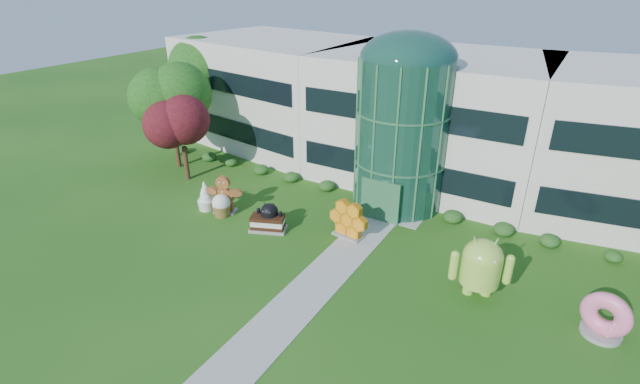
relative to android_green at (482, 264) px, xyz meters
The scene contains 14 objects.
ground 8.78m from the android_green, 148.10° to the right, with size 140.00×140.00×0.00m, color #215114.
building 15.58m from the android_green, 118.47° to the left, with size 46.00×15.00×9.30m, color beige, non-canonical shape.
atrium 10.89m from the android_green, 134.38° to the left, with size 6.00×6.00×9.80m, color #194738.
walkway 7.92m from the android_green, 160.79° to the right, with size 2.40×20.00×0.04m, color #9E9E93.
tree_red 23.02m from the android_green, behind, with size 4.00×4.00×6.00m, color #3F0C14, non-canonical shape.
trees_backdrop 11.43m from the android_green, 130.79° to the left, with size 52.00×8.00×8.40m, color #184B12, non-canonical shape.
android_green is the anchor object (origin of this frame).
android_black 12.79m from the android_green, behind, with size 1.76×1.18×2.00m, color black, non-canonical shape.
donut 5.51m from the android_green, ahead, with size 2.14×1.03×2.22m, color #E65795, non-canonical shape.
gingerbread 16.70m from the android_green, behind, with size 2.84×1.09×2.62m, color brown, non-canonical shape.
ice_cream_sandwich 12.80m from the android_green, behind, with size 2.25×1.12×1.00m, color black, non-canonical shape.
honeycomb 8.28m from the android_green, 168.79° to the left, with size 2.75×0.98×2.16m, color orange, non-canonical shape.
froyo 18.02m from the android_green, behind, with size 1.20×1.20×2.05m, color white, non-canonical shape.
cupcake 16.53m from the android_green, behind, with size 1.28×1.28×1.53m, color white, non-canonical shape.
Camera 1 is at (10.09, -15.63, 14.62)m, focal length 26.00 mm.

